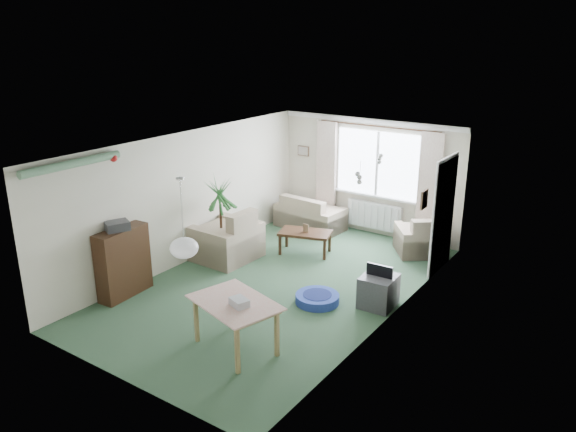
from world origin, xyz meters
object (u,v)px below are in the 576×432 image
Objects in this scene: armchair_left at (226,233)px; houseplant at (221,219)px; dining_table at (236,326)px; coffee_table at (305,242)px; sofa at (310,212)px; tv_cube at (378,291)px; bookshelf at (123,262)px; armchair_corner at (420,234)px; pet_bed at (317,299)px.

houseplant reaches higher than armchair_left.
dining_table is (2.17, -2.34, -0.15)m from armchair_left.
sofa is at bearing 118.45° from coffee_table.
bookshelf is at bearing -153.76° from tv_cube.
sofa is 1.46m from coffee_table.
tv_cube reaches higher than coffee_table.
armchair_left is (-2.90, -2.29, 0.11)m from armchair_corner.
armchair_corner is at bearing 94.48° from tv_cube.
bookshelf is (-0.74, -4.41, 0.20)m from sofa.
dining_table is at bearing -9.45° from bookshelf.
armchair_corner is 0.54× the size of houseplant.
pet_bed is (-0.53, -2.88, -0.31)m from armchair_corner.
sofa is at bearing 110.78° from dining_table.
houseplant is at bearing 2.30° from armchair_corner.
sofa is at bearing 80.05° from houseplant.
bookshelf is at bearing -150.87° from pet_bed.
tv_cube is (3.20, -0.14, -0.24)m from armchair_left.
armchair_corner is 1.23× the size of pet_bed.
armchair_left is 0.97× the size of bookshelf.
tv_cube is 0.80× the size of pet_bed.
bookshelf reaches higher than dining_table.
coffee_table is (-1.80, -1.25, -0.16)m from armchair_corner.
coffee_table is at bearing 128.16° from pet_bed.
houseplant is at bearing 134.20° from dining_table.
armchair_left is at bearing 76.90° from bookshelf.
tv_cube is at bearing -0.94° from houseplant.
armchair_left is 1.98× the size of tv_cube.
dining_table reaches higher than coffee_table.
pet_bed is at bearing -154.55° from tv_cube.
armchair_corner is at bearing 39.20° from houseplant.
pet_bed is (1.28, -1.63, -0.15)m from coffee_table.
bookshelf is 1.64× the size of pet_bed.
houseplant is at bearing -134.61° from coffee_table.
dining_table is at bearing -117.85° from tv_cube.
armchair_left is at bearing 76.54° from houseplant.
sofa is 4.48m from bookshelf.
tv_cube is (2.11, -1.18, 0.03)m from coffee_table.
houseplant is 2.86× the size of tv_cube.
armchair_corner is 4.69m from dining_table.
armchair_left reaches higher than armchair_corner.
armchair_left is 3.19m from dining_table.
bookshelf is 2.04m from houseplant.
houseplant is at bearing 77.10° from bookshelf.
houseplant is 1.45× the size of dining_table.
armchair_left is at bearing 84.64° from sofa.
pet_bed is at bearing 25.24° from bookshelf.
bookshelf reaches higher than armchair_left.
sofa is 2.64× the size of tv_cube.
sofa reaches higher than pet_bed.
sofa is 1.50× the size of coffee_table.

